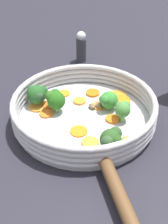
% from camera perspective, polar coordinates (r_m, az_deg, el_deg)
% --- Properties ---
extents(ground_plane, '(4.00, 4.00, 0.00)m').
position_cam_1_polar(ground_plane, '(0.76, 0.00, -1.66)').
color(ground_plane, black).
extents(skillet, '(0.33, 0.33, 0.01)m').
position_cam_1_polar(skillet, '(0.76, 0.00, -1.29)').
color(skillet, '#B2B5B7').
rests_on(skillet, ground_plane).
extents(skillet_rim_wall, '(0.34, 0.34, 0.05)m').
position_cam_1_polar(skillet_rim_wall, '(0.74, 0.00, 0.77)').
color(skillet_rim_wall, '#B3B0B6').
rests_on(skillet_rim_wall, skillet).
extents(skillet_handle, '(0.20, 0.14, 0.03)m').
position_cam_1_polar(skillet_handle, '(0.56, 7.30, -16.69)').
color(skillet_handle, brown).
rests_on(skillet_handle, skillet).
extents(skillet_rivet_left, '(0.01, 0.01, 0.01)m').
position_cam_1_polar(skillet_rivet_left, '(0.63, -0.29, -9.42)').
color(skillet_rivet_left, '#ADB0BA').
rests_on(skillet_rivet_left, skillet).
extents(skillet_rivet_right, '(0.01, 0.01, 0.01)m').
position_cam_1_polar(skillet_rivet_right, '(0.65, 7.04, -8.01)').
color(skillet_rivet_right, '#AEB5B4').
rests_on(skillet_rivet_right, skillet).
extents(carrot_slice_0, '(0.04, 0.04, 0.00)m').
position_cam_1_polar(carrot_slice_0, '(0.68, 1.15, -5.61)').
color(carrot_slice_0, orange).
rests_on(carrot_slice_0, skillet).
extents(carrot_slice_1, '(0.04, 0.04, 0.00)m').
position_cam_1_polar(carrot_slice_1, '(0.76, -6.89, -0.29)').
color(carrot_slice_1, orange).
rests_on(carrot_slice_1, skillet).
extents(carrot_slice_2, '(0.03, 0.03, 0.01)m').
position_cam_1_polar(carrot_slice_2, '(0.74, 5.25, -1.28)').
color(carrot_slice_2, orange).
rests_on(carrot_slice_2, skillet).
extents(carrot_slice_3, '(0.06, 0.06, 0.00)m').
position_cam_1_polar(carrot_slice_3, '(0.79, -8.53, 0.87)').
color(carrot_slice_3, orange).
rests_on(carrot_slice_3, skillet).
extents(carrot_slice_4, '(0.04, 0.04, 0.00)m').
position_cam_1_polar(carrot_slice_4, '(0.84, -3.63, 3.42)').
color(carrot_slice_4, orange).
rests_on(carrot_slice_4, skillet).
extents(carrot_slice_5, '(0.04, 0.04, 0.00)m').
position_cam_1_polar(carrot_slice_5, '(0.81, 4.39, 2.30)').
color(carrot_slice_5, orange).
rests_on(carrot_slice_5, skillet).
extents(carrot_slice_6, '(0.05, 0.05, 0.01)m').
position_cam_1_polar(carrot_slice_6, '(0.81, 6.88, 2.08)').
color(carrot_slice_6, orange).
rests_on(carrot_slice_6, skillet).
extents(carrot_slice_7, '(0.04, 0.04, 0.00)m').
position_cam_1_polar(carrot_slice_7, '(0.79, 2.80, 1.17)').
color(carrot_slice_7, orange).
rests_on(carrot_slice_7, skillet).
extents(carrot_slice_8, '(0.05, 0.05, 0.01)m').
position_cam_1_polar(carrot_slice_8, '(0.80, -0.80, 2.03)').
color(carrot_slice_8, orange).
rests_on(carrot_slice_8, skillet).
extents(carrot_slice_9, '(0.05, 0.05, 0.00)m').
position_cam_1_polar(carrot_slice_9, '(0.71, -0.97, -3.54)').
color(carrot_slice_9, orange).
rests_on(carrot_slice_9, skillet).
extents(carrot_slice_10, '(0.05, 0.05, 0.01)m').
position_cam_1_polar(carrot_slice_10, '(0.83, 1.63, 3.51)').
color(carrot_slice_10, orange).
rests_on(carrot_slice_10, skillet).
extents(carrot_slice_11, '(0.06, 0.06, 0.00)m').
position_cam_1_polar(carrot_slice_11, '(0.83, 6.16, 3.02)').
color(carrot_slice_11, orange).
rests_on(carrot_slice_11, skillet).
extents(carrot_slice_12, '(0.05, 0.05, 0.01)m').
position_cam_1_polar(carrot_slice_12, '(0.79, -6.56, 1.29)').
color(carrot_slice_12, orange).
rests_on(carrot_slice_12, skillet).
extents(carrot_slice_13, '(0.03, 0.03, 0.00)m').
position_cam_1_polar(carrot_slice_13, '(0.69, 8.05, -5.27)').
color(carrot_slice_13, orange).
rests_on(carrot_slice_13, skillet).
extents(broccoli_floret_0, '(0.05, 0.05, 0.06)m').
position_cam_1_polar(broccoli_floret_0, '(0.76, -5.20, 2.50)').
color(broccoli_floret_0, '#76A251').
rests_on(broccoli_floret_0, skillet).
extents(broccoli_floret_1, '(0.05, 0.05, 0.06)m').
position_cam_1_polar(broccoli_floret_1, '(0.78, -8.56, 3.27)').
color(broccoli_floret_1, '#85A45C').
rests_on(broccoli_floret_1, skillet).
extents(broccoli_floret_2, '(0.05, 0.05, 0.05)m').
position_cam_1_polar(broccoli_floret_2, '(0.77, 4.45, 2.16)').
color(broccoli_floret_2, '#7FB36A').
rests_on(broccoli_floret_2, skillet).
extents(broccoli_floret_3, '(0.06, 0.05, 0.05)m').
position_cam_1_polar(broccoli_floret_3, '(0.65, 5.02, -5.01)').
color(broccoli_floret_3, '#73995E').
rests_on(broccoli_floret_3, skillet).
extents(broccoli_floret_4, '(0.04, 0.04, 0.05)m').
position_cam_1_polar(broccoli_floret_4, '(0.73, 7.09, 0.53)').
color(broccoli_floret_4, '#689645').
rests_on(broccoli_floret_4, skillet).
extents(mushroom_piece_0, '(0.02, 0.02, 0.01)m').
position_cam_1_polar(mushroom_piece_0, '(0.69, 5.45, -4.18)').
color(mushroom_piece_0, olive).
rests_on(mushroom_piece_0, skillet).
extents(mushroom_piece_1, '(0.03, 0.03, 0.01)m').
position_cam_1_polar(mushroom_piece_1, '(0.78, 1.48, 1.06)').
color(mushroom_piece_1, brown).
rests_on(mushroom_piece_1, skillet).
extents(mushroom_piece_2, '(0.03, 0.03, 0.01)m').
position_cam_1_polar(mushroom_piece_2, '(0.78, 2.92, 1.33)').
color(mushroom_piece_2, brown).
rests_on(mushroom_piece_2, skillet).
extents(salt_shaker, '(0.03, 0.03, 0.10)m').
position_cam_1_polar(salt_shaker, '(1.00, -0.51, 11.85)').
color(salt_shaker, '#333338').
rests_on(salt_shaker, ground_plane).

